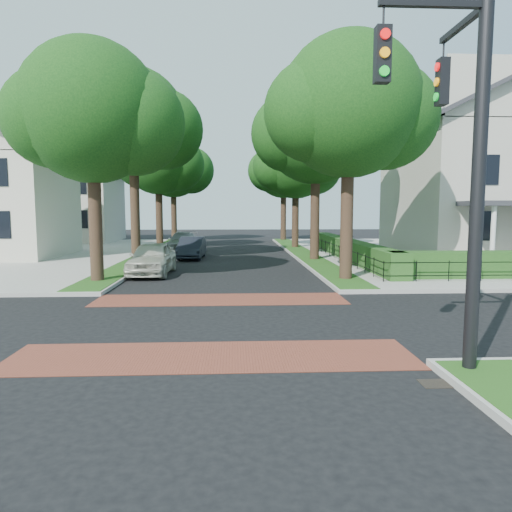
{
  "coord_description": "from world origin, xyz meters",
  "views": [
    {
      "loc": [
        0.49,
        -13.08,
        3.27
      ],
      "look_at": [
        1.27,
        3.01,
        1.6
      ],
      "focal_mm": 32.0,
      "sensor_mm": 36.0,
      "label": 1
    }
  ],
  "objects_px": {
    "parked_car_middle": "(192,248)",
    "parked_car_front": "(152,258)",
    "traffic_signal": "(465,133)",
    "parked_car_rear": "(183,242)"
  },
  "relations": [
    {
      "from": "parked_car_middle",
      "to": "parked_car_rear",
      "type": "bearing_deg",
      "value": 104.46
    },
    {
      "from": "traffic_signal",
      "to": "parked_car_rear",
      "type": "distance_m",
      "value": 28.51
    },
    {
      "from": "parked_car_middle",
      "to": "parked_car_rear",
      "type": "distance_m",
      "value": 5.61
    },
    {
      "from": "traffic_signal",
      "to": "parked_car_rear",
      "type": "bearing_deg",
      "value": 107.3
    },
    {
      "from": "parked_car_front",
      "to": "traffic_signal",
      "type": "bearing_deg",
      "value": -57.94
    },
    {
      "from": "parked_car_middle",
      "to": "parked_car_rear",
      "type": "relative_size",
      "value": 0.87
    },
    {
      "from": "traffic_signal",
      "to": "parked_car_front",
      "type": "xyz_separation_m",
      "value": [
        -8.49,
        14.16,
        -3.88
      ]
    },
    {
      "from": "parked_car_rear",
      "to": "traffic_signal",
      "type": "bearing_deg",
      "value": -69.96
    },
    {
      "from": "parked_car_front",
      "to": "parked_car_rear",
      "type": "xyz_separation_m",
      "value": [
        0.09,
        12.8,
        -0.1
      ]
    },
    {
      "from": "parked_car_middle",
      "to": "parked_car_front",
      "type": "bearing_deg",
      "value": -98.08
    }
  ]
}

